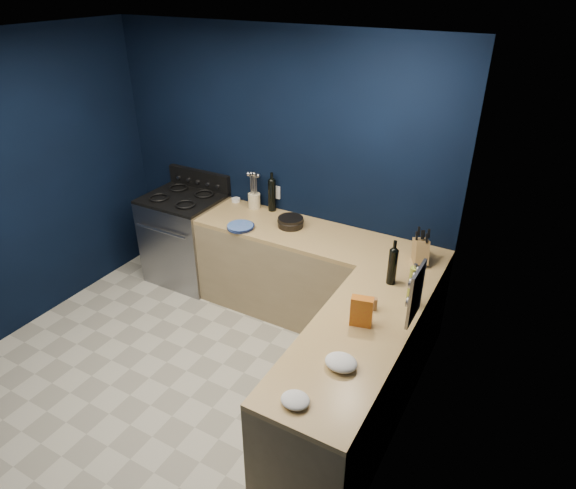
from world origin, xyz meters
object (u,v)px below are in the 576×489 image
Objects in this scene: knife_block at (420,251)px; utensil_crock at (254,201)px; plate_stack at (240,227)px; gas_range at (187,239)px; crouton_bag at (362,311)px.

utensil_crock is at bearing 146.99° from knife_block.
utensil_crock is 0.77× the size of knife_block.
utensil_crock reaches higher than plate_stack.
knife_block reaches higher than utensil_crock.
gas_range is 4.72× the size of knife_block.
crouton_bag is at bearing -36.92° from utensil_crock.
crouton_bag is at bearing -22.76° from gas_range.
knife_block reaches higher than plate_stack.
gas_range is 0.99m from plate_stack.
knife_block is at bearing 0.26° from gas_range.
plate_stack is (0.86, -0.21, 0.46)m from gas_range.
gas_range is 0.92m from utensil_crock.
plate_stack is 0.46m from utensil_crock.
utensil_crock is 2.04m from crouton_bag.
utensil_crock is at bearing 17.84° from gas_range.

